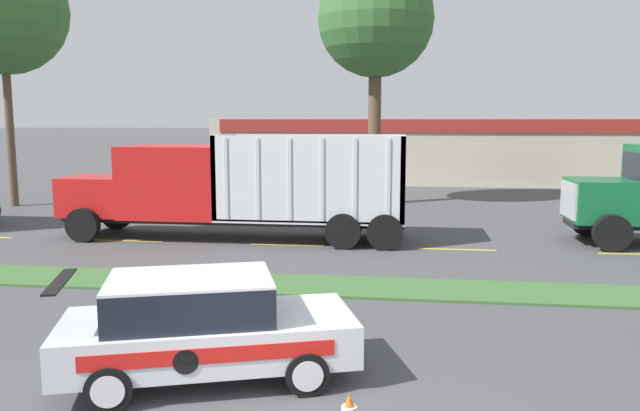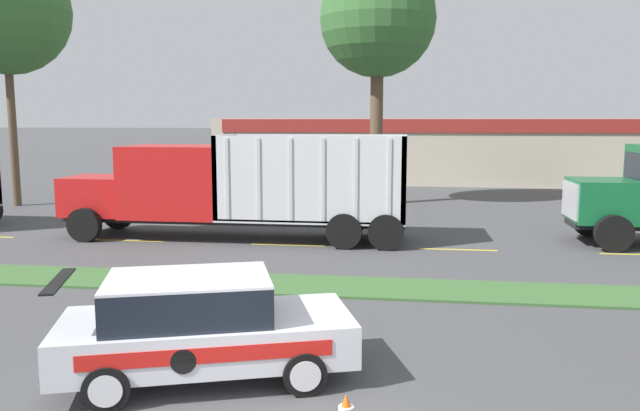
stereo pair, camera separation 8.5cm
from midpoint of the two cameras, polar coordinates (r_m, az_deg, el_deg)
name	(u,v)px [view 2 (the right image)]	position (r m, az deg, el deg)	size (l,w,h in m)	color
grass_verge	(332,286)	(15.14, 1.22, -7.40)	(120.00, 1.86, 0.06)	#3D6633
centre_line_3	(129,240)	(21.83, -16.94, -3.08)	(2.40, 0.14, 0.01)	yellow
centre_line_4	(288,245)	(20.19, -2.85, -3.61)	(2.40, 0.14, 0.01)	yellow
centre_line_5	(458,250)	(19.92, 12.64, -3.95)	(2.40, 0.14, 0.01)	yellow
dump_truck_trail	(205,189)	(21.51, -10.39, 1.50)	(11.71, 2.79, 3.52)	black
rally_car	(201,326)	(9.99, -10.55, -10.74)	(4.84, 3.21, 1.67)	silver
store_building_backdrop	(440,148)	(44.13, 10.93, 5.15)	(28.86, 12.10, 4.10)	#BCB29E
tree_behind_centre	(378,8)	(30.17, 5.39, 17.56)	(5.37, 5.37, 12.67)	brown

